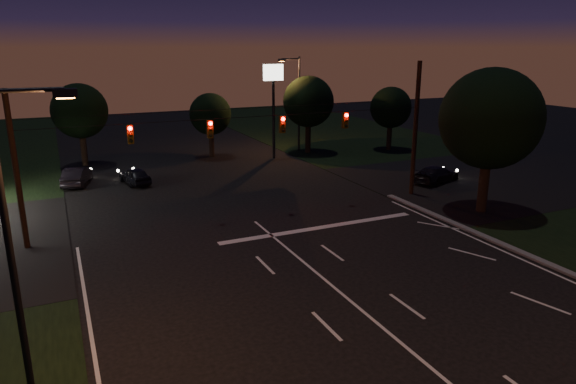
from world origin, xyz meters
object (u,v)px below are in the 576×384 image
utility_pole_right (411,194)px  car_oncoming_a (135,176)px  tree_right_near (489,120)px  car_oncoming_b (77,176)px  car_cross (436,174)px

utility_pole_right → car_oncoming_a: (-17.03, 10.81, 0.62)m
car_oncoming_a → utility_pole_right: bearing=136.3°
tree_right_near → car_oncoming_b: 28.73m
utility_pole_right → tree_right_near: 7.61m
car_oncoming_b → car_cross: (24.71, -10.46, -0.03)m
tree_right_near → car_cross: bearing=71.8°
car_oncoming_b → car_oncoming_a: bearing=175.1°
car_oncoming_a → car_oncoming_b: 4.23m
utility_pole_right → car_oncoming_b: size_ratio=2.23×
car_oncoming_a → tree_right_near: bearing=128.5°
utility_pole_right → tree_right_near: (1.53, -4.83, 5.68)m
car_cross → car_oncoming_b: bearing=47.5°
utility_pole_right → car_cross: (3.71, 1.82, 0.63)m
car_oncoming_b → car_cross: size_ratio=0.93×
car_oncoming_a → car_cross: size_ratio=0.83×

